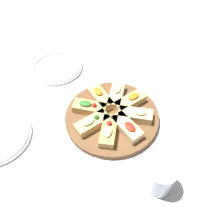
% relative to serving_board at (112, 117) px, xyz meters
% --- Properties ---
extents(ground_plane, '(3.00, 3.00, 0.00)m').
position_rel_serving_board_xyz_m(ground_plane, '(0.00, 0.00, -0.01)').
color(ground_plane, silver).
extents(serving_board, '(0.32, 0.32, 0.02)m').
position_rel_serving_board_xyz_m(serving_board, '(0.00, 0.00, 0.00)').
color(serving_board, brown).
rests_on(serving_board, ground_plane).
extents(focaccia_slice_0, '(0.12, 0.08, 0.04)m').
position_rel_serving_board_xyz_m(focaccia_slice_0, '(0.07, -0.03, 0.03)').
color(focaccia_slice_0, '#DBB775').
rests_on(focaccia_slice_0, serving_board).
extents(focaccia_slice_1, '(0.12, 0.09, 0.04)m').
position_rel_serving_board_xyz_m(focaccia_slice_1, '(0.07, 0.03, 0.03)').
color(focaccia_slice_1, '#E5C689').
rests_on(focaccia_slice_1, serving_board).
extents(focaccia_slice_2, '(0.09, 0.12, 0.04)m').
position_rel_serving_board_xyz_m(focaccia_slice_2, '(0.03, 0.07, 0.03)').
color(focaccia_slice_2, '#DBB775').
rests_on(focaccia_slice_2, serving_board).
extents(focaccia_slice_3, '(0.08, 0.12, 0.04)m').
position_rel_serving_board_xyz_m(focaccia_slice_3, '(-0.03, 0.07, 0.03)').
color(focaccia_slice_3, tan).
rests_on(focaccia_slice_3, serving_board).
extents(focaccia_slice_4, '(0.12, 0.08, 0.04)m').
position_rel_serving_board_xyz_m(focaccia_slice_4, '(-0.07, 0.03, 0.03)').
color(focaccia_slice_4, '#DBB775').
rests_on(focaccia_slice_4, serving_board).
extents(focaccia_slice_5, '(0.12, 0.09, 0.04)m').
position_rel_serving_board_xyz_m(focaccia_slice_5, '(-0.07, -0.04, 0.03)').
color(focaccia_slice_5, tan).
rests_on(focaccia_slice_5, serving_board).
extents(focaccia_slice_6, '(0.08, 0.12, 0.04)m').
position_rel_serving_board_xyz_m(focaccia_slice_6, '(-0.03, -0.07, 0.03)').
color(focaccia_slice_6, '#E5C689').
rests_on(focaccia_slice_6, serving_board).
extents(focaccia_slice_7, '(0.09, 0.12, 0.04)m').
position_rel_serving_board_xyz_m(focaccia_slice_7, '(0.03, -0.07, 0.03)').
color(focaccia_slice_7, '#E5C689').
rests_on(focaccia_slice_7, serving_board).
extents(plate_right, '(0.21, 0.21, 0.02)m').
position_rel_serving_board_xyz_m(plate_right, '(0.09, 0.34, -0.00)').
color(plate_right, white).
rests_on(plate_right, ground_plane).
extents(water_glass, '(0.07, 0.07, 0.10)m').
position_rel_serving_board_xyz_m(water_glass, '(-0.12, -0.24, 0.04)').
color(water_glass, silver).
rests_on(water_glass, ground_plane).
extents(napkin_stack, '(0.16, 0.15, 0.00)m').
position_rel_serving_board_xyz_m(napkin_stack, '(0.01, -0.36, -0.01)').
color(napkin_stack, white).
rests_on(napkin_stack, ground_plane).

